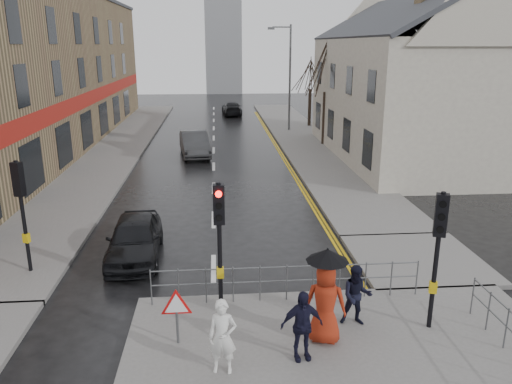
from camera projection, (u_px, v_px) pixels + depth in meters
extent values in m
plane|color=black|center=(213.00, 319.00, 12.65)|extent=(120.00, 120.00, 0.00)
cube|color=#605E5B|center=(118.00, 145.00, 34.10)|extent=(4.00, 44.00, 0.14)
cube|color=#605E5B|center=(301.00, 137.00, 37.02)|extent=(4.00, 40.00, 0.14)
cube|color=#605E5B|center=(416.00, 259.00, 16.00)|extent=(4.00, 4.20, 0.14)
cube|color=#8A744F|center=(20.00, 72.00, 31.32)|extent=(8.00, 42.00, 10.00)
cube|color=beige|center=(413.00, 100.00, 29.79)|extent=(9.00, 16.00, 7.00)
cube|color=#8A744F|center=(416.00, 4.00, 32.08)|extent=(0.70, 0.90, 1.80)
cube|color=gray|center=(223.00, 27.00, 69.45)|extent=(5.00, 5.00, 18.00)
cylinder|color=black|center=(220.00, 249.00, 12.33)|extent=(0.11, 0.11, 3.40)
cube|color=black|center=(219.00, 204.00, 12.01)|extent=(0.28, 0.22, 1.00)
cylinder|color=#FF0C07|center=(219.00, 194.00, 11.79)|extent=(0.16, 0.04, 0.16)
cylinder|color=black|center=(219.00, 206.00, 11.87)|extent=(0.16, 0.04, 0.16)
cylinder|color=black|center=(219.00, 218.00, 11.96)|extent=(0.16, 0.04, 0.16)
cube|color=gold|center=(220.00, 272.00, 12.52)|extent=(0.18, 0.14, 0.28)
cylinder|color=black|center=(436.00, 262.00, 11.58)|extent=(0.11, 0.11, 3.40)
cube|color=black|center=(441.00, 215.00, 11.25)|extent=(0.34, 0.30, 1.00)
cylinder|color=black|center=(443.00, 204.00, 11.03)|extent=(0.16, 0.09, 0.16)
cylinder|color=black|center=(442.00, 217.00, 11.12)|extent=(0.16, 0.09, 0.16)
cylinder|color=black|center=(440.00, 230.00, 11.21)|extent=(0.16, 0.09, 0.16)
cube|color=gold|center=(433.00, 287.00, 11.76)|extent=(0.22, 0.19, 0.28)
cylinder|color=black|center=(23.00, 217.00, 14.57)|extent=(0.11, 0.11, 3.40)
cube|color=black|center=(18.00, 179.00, 14.24)|extent=(0.34, 0.30, 1.00)
cylinder|color=black|center=(20.00, 168.00, 14.28)|extent=(0.16, 0.09, 0.16)
cylinder|color=black|center=(22.00, 178.00, 14.37)|extent=(0.16, 0.09, 0.16)
cylinder|color=black|center=(23.00, 188.00, 14.46)|extent=(0.16, 0.09, 0.16)
cube|color=gold|center=(26.00, 238.00, 14.75)|extent=(0.22, 0.19, 0.28)
cylinder|color=#595B5E|center=(151.00, 287.00, 12.92)|extent=(0.04, 0.04, 1.00)
cylinder|color=#595B5E|center=(417.00, 278.00, 13.47)|extent=(0.04, 0.04, 1.00)
cylinder|color=#595B5E|center=(287.00, 267.00, 13.07)|extent=(7.10, 0.04, 0.04)
cylinder|color=#595B5E|center=(287.00, 281.00, 13.18)|extent=(7.10, 0.04, 0.04)
cylinder|color=#595B5E|center=(473.00, 296.00, 12.50)|extent=(0.04, 0.04, 1.00)
cylinder|color=#595B5E|center=(177.00, 326.00, 11.28)|extent=(0.06, 0.06, 0.85)
cylinder|color=red|center=(176.00, 306.00, 11.13)|extent=(0.80, 0.03, 0.80)
cylinder|color=white|center=(176.00, 306.00, 11.11)|extent=(0.60, 0.03, 0.60)
cylinder|color=#595B5E|center=(290.00, 78.00, 38.69)|extent=(0.16, 0.16, 8.00)
cylinder|color=#595B5E|center=(282.00, 27.00, 37.56)|extent=(1.40, 0.10, 0.10)
cube|color=#595B5E|center=(271.00, 28.00, 37.52)|extent=(0.50, 0.25, 0.18)
cylinder|color=#2E2319|center=(324.00, 118.00, 33.72)|extent=(0.26, 0.26, 3.50)
cylinder|color=#2E2319|center=(310.00, 107.00, 41.47)|extent=(0.26, 0.26, 3.00)
imported|color=silver|center=(223.00, 337.00, 10.19)|extent=(0.64, 0.46, 1.62)
imported|color=black|center=(357.00, 296.00, 11.97)|extent=(0.82, 0.69, 1.52)
imported|color=#9A2612|center=(325.00, 303.00, 11.22)|extent=(1.08, 0.86, 1.93)
cylinder|color=black|center=(326.00, 299.00, 11.19)|extent=(0.02, 0.02, 2.13)
cone|color=black|center=(328.00, 255.00, 10.89)|extent=(0.96, 0.96, 0.28)
imported|color=black|center=(302.00, 325.00, 10.63)|extent=(0.98, 0.51, 1.59)
imported|color=black|center=(135.00, 238.00, 16.08)|extent=(1.80, 4.13, 1.38)
imported|color=#3D3F41|center=(195.00, 144.00, 30.93)|extent=(2.19, 4.74, 1.50)
imported|color=black|center=(232.00, 109.00, 48.77)|extent=(2.00, 4.47, 1.27)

